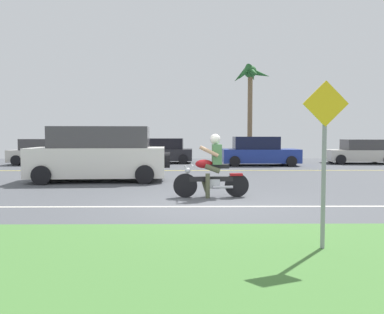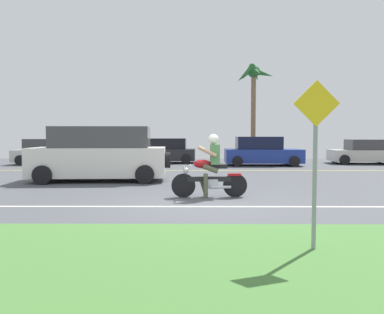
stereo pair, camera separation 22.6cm
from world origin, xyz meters
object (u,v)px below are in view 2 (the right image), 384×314
parked_car_1 (166,151)px  street_sign (315,149)px  parked_car_2 (262,152)px  palm_tree_0 (254,82)px  suv_nearby (100,155)px  parked_car_3 (364,152)px  parked_car_0 (54,152)px  motorcyclist (210,171)px

parked_car_1 → street_sign: size_ratio=1.54×
parked_car_2 → palm_tree_0: 5.39m
suv_nearby → palm_tree_0: bearing=55.8°
palm_tree_0 → street_sign: size_ratio=2.59×
suv_nearby → parked_car_3: suv_nearby is taller
suv_nearby → parked_car_3: bearing=32.4°
suv_nearby → parked_car_0: suv_nearby is taller
motorcyclist → parked_car_3: motorcyclist is taller
motorcyclist → palm_tree_0: size_ratio=0.33×
motorcyclist → parked_car_2: motorcyclist is taller
parked_car_2 → street_sign: bearing=-97.4°
suv_nearby → parked_car_1: (1.67, 9.03, -0.26)m
suv_nearby → parked_car_0: bearing=120.6°
parked_car_2 → palm_tree_0: (0.04, 3.33, 4.24)m
suv_nearby → parked_car_2: 10.04m
parked_car_2 → parked_car_0: bearing=176.4°
suv_nearby → parked_car_2: size_ratio=1.19×
palm_tree_0 → suv_nearby: bearing=-124.2°
parked_car_1 → parked_car_3: bearing=-3.1°
suv_nearby → street_sign: 9.81m
suv_nearby → palm_tree_0: palm_tree_0 is taller
parked_car_2 → parked_car_3: parked_car_2 is taller
parked_car_1 → street_sign: bearing=-79.1°
parked_car_0 → parked_car_2: parked_car_2 is taller
motorcyclist → street_sign: (1.24, -4.74, 0.74)m
palm_tree_0 → street_sign: palm_tree_0 is taller
motorcyclist → suv_nearby: 5.28m
motorcyclist → parked_car_0: size_ratio=0.45×
parked_car_2 → parked_car_3: size_ratio=1.11×
motorcyclist → suv_nearby: size_ratio=0.40×
parked_car_2 → motorcyclist: bearing=-106.9°
parked_car_0 → parked_car_3: size_ratio=1.19×
motorcyclist → suv_nearby: (-3.80, 3.65, 0.24)m
palm_tree_0 → motorcyclist: bearing=-103.2°
suv_nearby → parked_car_0: 9.12m
parked_car_1 → palm_tree_0: palm_tree_0 is taller
parked_car_0 → parked_car_3: bearing=1.8°
motorcyclist → parked_car_2: (3.27, 10.78, 0.03)m
parked_car_0 → parked_car_1: bearing=10.6°
parked_car_1 → parked_car_2: parked_car_2 is taller
suv_nearby → street_sign: size_ratio=2.10×
parked_car_2 → palm_tree_0: bearing=89.3°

